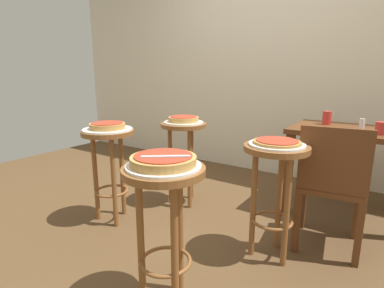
% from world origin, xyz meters
% --- Properties ---
extents(ground_plane, '(6.00, 6.00, 0.00)m').
position_xyz_m(ground_plane, '(0.00, 0.00, 0.00)').
color(ground_plane, brown).
extents(back_wall, '(6.00, 0.10, 3.00)m').
position_xyz_m(back_wall, '(0.00, 1.65, 1.50)').
color(back_wall, beige).
rests_on(back_wall, ground_plane).
extents(stool_foreground, '(0.39, 0.39, 0.74)m').
position_xyz_m(stool_foreground, '(0.36, -0.73, 0.54)').
color(stool_foreground, brown).
rests_on(stool_foreground, ground_plane).
extents(serving_plate_foreground, '(0.35, 0.35, 0.01)m').
position_xyz_m(serving_plate_foreground, '(0.36, -0.73, 0.74)').
color(serving_plate_foreground, white).
rests_on(serving_plate_foreground, stool_foreground).
extents(pizza_foreground, '(0.31, 0.31, 0.05)m').
position_xyz_m(pizza_foreground, '(0.36, -0.73, 0.77)').
color(pizza_foreground, tan).
rests_on(pizza_foreground, serving_plate_foreground).
extents(stool_middle, '(0.39, 0.39, 0.74)m').
position_xyz_m(stool_middle, '(-0.57, -0.25, 0.54)').
color(stool_middle, brown).
rests_on(stool_middle, ground_plane).
extents(serving_plate_middle, '(0.37, 0.37, 0.01)m').
position_xyz_m(serving_plate_middle, '(-0.57, -0.25, 0.74)').
color(serving_plate_middle, white).
rests_on(serving_plate_middle, stool_middle).
extents(pizza_middle, '(0.27, 0.27, 0.05)m').
position_xyz_m(pizza_middle, '(-0.57, -0.25, 0.77)').
color(pizza_middle, '#B78442').
rests_on(pizza_middle, serving_plate_middle).
extents(stool_leftside, '(0.39, 0.39, 0.74)m').
position_xyz_m(stool_leftside, '(0.65, -0.02, 0.54)').
color(stool_leftside, brown).
rests_on(stool_leftside, ground_plane).
extents(serving_plate_leftside, '(0.34, 0.34, 0.01)m').
position_xyz_m(serving_plate_leftside, '(0.65, -0.02, 0.74)').
color(serving_plate_leftside, silver).
rests_on(serving_plate_leftside, stool_leftside).
extents(pizza_leftside, '(0.28, 0.28, 0.02)m').
position_xyz_m(pizza_leftside, '(0.65, -0.02, 0.76)').
color(pizza_leftside, '#B78442').
rests_on(pizza_leftside, serving_plate_leftside).
extents(stool_rear, '(0.39, 0.39, 0.74)m').
position_xyz_m(stool_rear, '(-0.29, 0.34, 0.54)').
color(stool_rear, brown).
rests_on(stool_rear, ground_plane).
extents(serving_plate_rear, '(0.34, 0.34, 0.01)m').
position_xyz_m(serving_plate_rear, '(-0.29, 0.34, 0.74)').
color(serving_plate_rear, white).
rests_on(serving_plate_rear, stool_rear).
extents(pizza_rear, '(0.26, 0.26, 0.05)m').
position_xyz_m(pizza_rear, '(-0.29, 0.34, 0.77)').
color(pizza_rear, tan).
rests_on(pizza_rear, serving_plate_rear).
extents(dining_table, '(0.88, 0.63, 0.72)m').
position_xyz_m(dining_table, '(0.93, 0.93, 0.59)').
color(dining_table, '#5B3319').
rests_on(dining_table, ground_plane).
extents(cup_near_edge, '(0.08, 0.08, 0.09)m').
position_xyz_m(cup_near_edge, '(1.15, 0.79, 0.77)').
color(cup_near_edge, red).
rests_on(cup_near_edge, dining_table).
extents(cup_far_edge, '(0.07, 0.07, 0.11)m').
position_xyz_m(cup_far_edge, '(0.73, 1.05, 0.78)').
color(cup_far_edge, red).
rests_on(cup_far_edge, dining_table).
extents(condiment_shaker, '(0.04, 0.04, 0.08)m').
position_xyz_m(condiment_shaker, '(1.00, 0.96, 0.76)').
color(condiment_shaker, white).
rests_on(condiment_shaker, dining_table).
extents(wooden_chair, '(0.45, 0.45, 0.85)m').
position_xyz_m(wooden_chair, '(0.93, 0.25, 0.47)').
color(wooden_chair, '#5B3319').
rests_on(wooden_chair, ground_plane).
extents(pizza_server_knife, '(0.19, 0.15, 0.01)m').
position_xyz_m(pizza_server_knife, '(0.39, -0.75, 0.80)').
color(pizza_server_knife, silver).
rests_on(pizza_server_knife, pizza_foreground).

